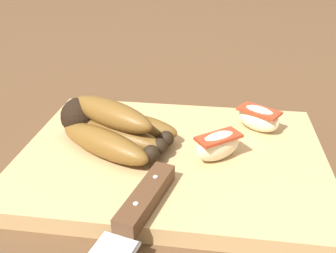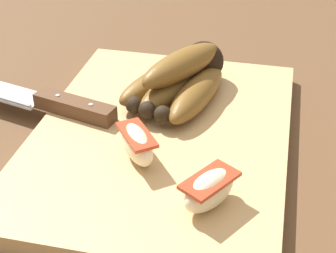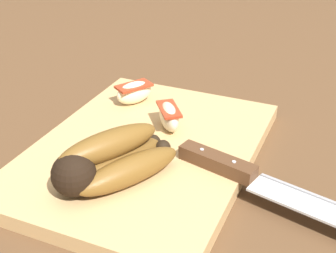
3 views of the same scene
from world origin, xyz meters
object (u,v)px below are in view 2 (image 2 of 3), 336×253
(banana_bunch, at_px, (182,79))
(apple_wedge_middle, at_px, (137,144))
(chefs_knife, at_px, (41,99))
(apple_wedge_near, at_px, (209,190))

(banana_bunch, distance_m, apple_wedge_middle, 0.14)
(banana_bunch, relative_size, chefs_knife, 0.56)
(chefs_knife, height_order, apple_wedge_middle, apple_wedge_middle)
(apple_wedge_near, relative_size, apple_wedge_middle, 1.06)
(apple_wedge_near, height_order, apple_wedge_middle, apple_wedge_middle)
(apple_wedge_near, xyz_separation_m, apple_wedge_middle, (0.05, 0.08, 0.00))
(banana_bunch, bearing_deg, chefs_knife, 109.21)
(apple_wedge_middle, bearing_deg, banana_bunch, -7.70)
(banana_bunch, xyz_separation_m, apple_wedge_middle, (-0.13, 0.02, -0.00))
(banana_bunch, relative_size, apple_wedge_near, 2.46)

